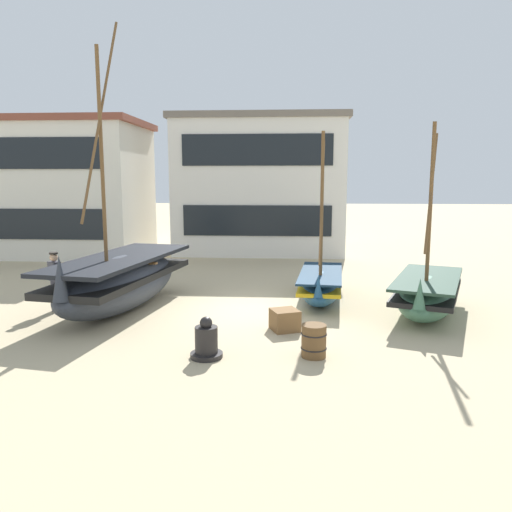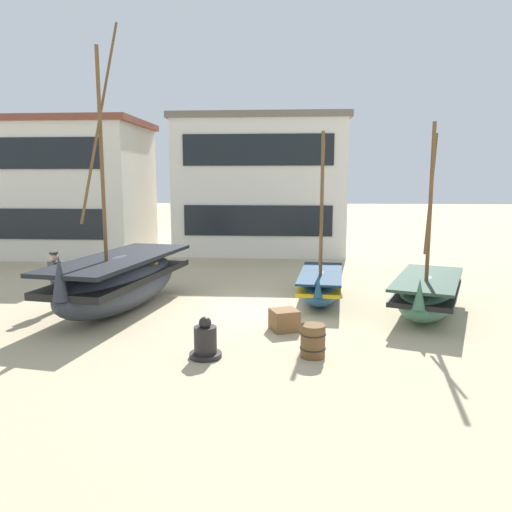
% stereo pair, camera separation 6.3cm
% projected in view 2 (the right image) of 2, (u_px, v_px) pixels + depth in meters
% --- Properties ---
extents(ground_plane, '(120.00, 120.00, 0.00)m').
position_uv_depth(ground_plane, '(254.00, 309.00, 14.41)').
color(ground_plane, tan).
extents(fishing_boat_near_left, '(1.61, 3.89, 5.06)m').
position_uv_depth(fishing_boat_near_left, '(321.00, 284.00, 15.35)').
color(fishing_boat_near_left, '#23517A').
rests_on(fishing_boat_near_left, ground).
extents(fishing_boat_centre_large, '(2.90, 6.09, 7.91)m').
position_uv_depth(fishing_boat_centre_large, '(120.00, 280.00, 14.30)').
color(fishing_boat_centre_large, '#2D333D').
rests_on(fishing_boat_centre_large, ground).
extents(fishing_boat_far_right, '(2.87, 4.35, 5.14)m').
position_uv_depth(fishing_boat_far_right, '(427.00, 294.00, 13.72)').
color(fishing_boat_far_right, '#427056').
rests_on(fishing_boat_far_right, ground).
extents(fisherman_by_hull, '(0.42, 0.39, 1.68)m').
position_uv_depth(fisherman_by_hull, '(55.00, 282.00, 14.16)').
color(fisherman_by_hull, '#33333D').
rests_on(fisherman_by_hull, ground).
extents(capstan_winch, '(0.68, 0.68, 0.88)m').
position_uv_depth(capstan_winch, '(205.00, 342.00, 10.52)').
color(capstan_winch, black).
rests_on(capstan_winch, ground).
extents(wooden_barrel, '(0.56, 0.56, 0.70)m').
position_uv_depth(wooden_barrel, '(313.00, 341.00, 10.54)').
color(wooden_barrel, brown).
rests_on(wooden_barrel, ground).
extents(cargo_crate, '(0.82, 0.82, 0.52)m').
position_uv_depth(cargo_crate, '(284.00, 320.00, 12.41)').
color(cargo_crate, brown).
rests_on(cargo_crate, ground).
extents(harbor_building_main, '(8.54, 5.66, 6.75)m').
position_uv_depth(harbor_building_main, '(261.00, 185.00, 25.72)').
color(harbor_building_main, white).
rests_on(harbor_building_main, ground).
extents(harbor_building_annex, '(10.99, 5.79, 6.49)m').
position_uv_depth(harbor_building_annex, '(37.00, 188.00, 24.97)').
color(harbor_building_annex, silver).
rests_on(harbor_building_annex, ground).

